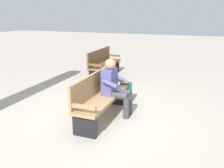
# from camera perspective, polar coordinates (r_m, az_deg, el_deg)

# --- Properties ---
(ground_plane) EXTENTS (40.00, 40.00, 0.00)m
(ground_plane) POSITION_cam_1_polar(r_m,az_deg,el_deg) (4.80, -2.24, -8.25)
(ground_plane) COLOR #A89E8E
(bench_near) EXTENTS (1.81, 0.50, 0.90)m
(bench_near) POSITION_cam_1_polar(r_m,az_deg,el_deg) (4.65, -3.11, -2.98)
(bench_near) COLOR #9E7A51
(bench_near) RESTS_ON ground
(person_seated) EXTENTS (0.57, 0.58, 1.18)m
(person_seated) POSITION_cam_1_polar(r_m,az_deg,el_deg) (4.73, 0.65, -0.43)
(person_seated) COLOR #474C84
(person_seated) RESTS_ON ground
(backpack) EXTENTS (0.29, 0.33, 0.46)m
(backpack) POSITION_cam_1_polar(r_m,az_deg,el_deg) (5.60, 3.39, -2.01)
(backpack) COLOR #1E4C42
(backpack) RESTS_ON ground
(bench_far) EXTENTS (1.81, 0.52, 0.90)m
(bench_far) POSITION_cam_1_polar(r_m,az_deg,el_deg) (7.79, -2.14, 5.19)
(bench_far) COLOR brown
(bench_far) RESTS_ON ground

